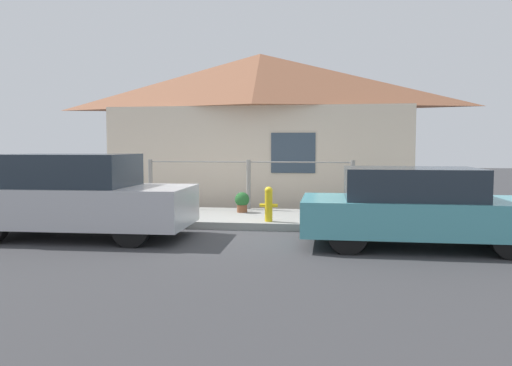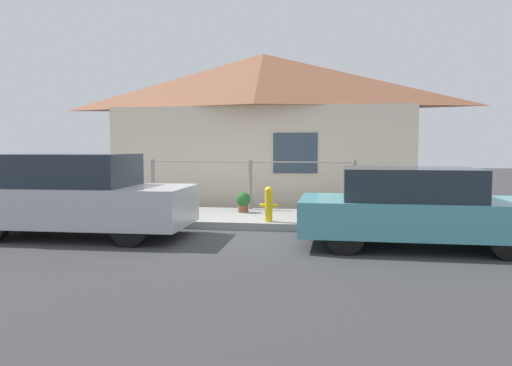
# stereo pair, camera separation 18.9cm
# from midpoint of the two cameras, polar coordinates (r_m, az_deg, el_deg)

# --- Properties ---
(ground_plane) EXTENTS (60.00, 60.00, 0.00)m
(ground_plane) POSITION_cam_midpoint_polar(r_m,az_deg,el_deg) (9.68, -2.35, -5.42)
(ground_plane) COLOR #38383A
(sidewalk) EXTENTS (24.00, 2.30, 0.15)m
(sidewalk) POSITION_cam_midpoint_polar(r_m,az_deg,el_deg) (10.79, -1.11, -4.02)
(sidewalk) COLOR gray
(sidewalk) RESTS_ON ground_plane
(house) EXTENTS (8.24, 2.23, 4.11)m
(house) POSITION_cam_midpoint_polar(r_m,az_deg,el_deg) (13.66, 1.16, 10.85)
(house) COLOR beige
(house) RESTS_ON ground_plane
(fence) EXTENTS (4.90, 0.10, 1.16)m
(fence) POSITION_cam_midpoint_polar(r_m,az_deg,el_deg) (11.69, -0.22, 0.12)
(fence) COLOR gray
(fence) RESTS_ON sidewalk
(car_left) EXTENTS (4.00, 1.80, 1.48)m
(car_left) POSITION_cam_midpoint_polar(r_m,az_deg,el_deg) (9.42, -19.25, -1.42)
(car_left) COLOR #B7B7BC
(car_left) RESTS_ON ground_plane
(car_right) EXTENTS (3.75, 1.67, 1.28)m
(car_right) POSITION_cam_midpoint_polar(r_m,az_deg,el_deg) (8.39, 18.41, -2.69)
(car_right) COLOR teal
(car_right) RESTS_ON ground_plane
(fire_hydrant) EXTENTS (0.36, 0.16, 0.69)m
(fire_hydrant) POSITION_cam_midpoint_polar(r_m,az_deg,el_deg) (9.77, 2.00, -2.33)
(fire_hydrant) COLOR yellow
(fire_hydrant) RESTS_ON sidewalk
(potted_plant_near_hydrant) EXTENTS (0.33, 0.33, 0.45)m
(potted_plant_near_hydrant) POSITION_cam_midpoint_polar(r_m,az_deg,el_deg) (11.14, -0.98, -2.10)
(potted_plant_near_hydrant) COLOR brown
(potted_plant_near_hydrant) RESTS_ON sidewalk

